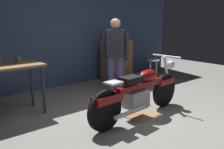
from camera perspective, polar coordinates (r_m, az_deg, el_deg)
ground_plane at (r=4.31m, az=5.90°, el=-10.09°), size 12.00×12.00×0.00m
back_wall at (r=6.24m, az=-12.93°, el=11.34°), size 8.00×0.12×3.10m
workbench at (r=4.52m, az=-23.86°, el=0.44°), size 1.30×0.64×0.90m
motorcycle at (r=4.25m, az=6.27°, el=-3.97°), size 2.19×0.60×1.00m
person_standing at (r=5.37m, az=0.75°, el=4.79°), size 0.45×0.41×1.67m
shop_stool at (r=6.46m, az=9.46°, el=2.13°), size 0.32×0.32×0.64m
wooden_dresser at (r=6.79m, az=1.05°, el=3.24°), size 0.80×0.47×1.10m
drip_tray at (r=4.45m, az=6.81°, el=-9.25°), size 0.56×0.40×0.01m
mug_green_speckled at (r=4.75m, az=-20.76°, el=3.28°), size 0.12×0.08×0.11m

